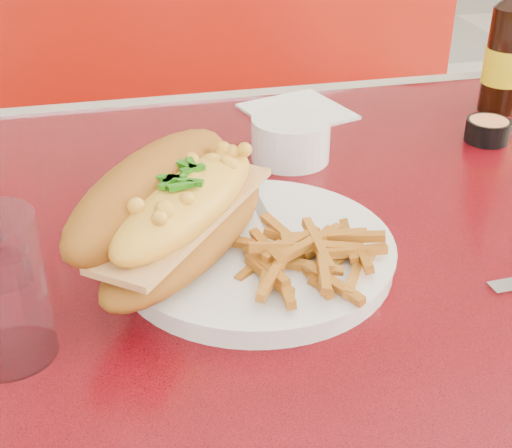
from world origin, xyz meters
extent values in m
cube|color=red|center=(0.00, 0.00, 0.75)|extent=(1.20, 0.80, 0.04)
cube|color=white|center=(0.00, 0.40, 0.75)|extent=(1.22, 0.03, 0.04)
cube|color=#A7160B|center=(0.00, 0.78, 0.23)|extent=(1.20, 0.50, 0.45)
cube|color=#A7160B|center=(0.00, 1.00, 0.68)|extent=(1.20, 0.08, 0.45)
cylinder|color=white|center=(-0.10, -0.03, 0.78)|extent=(0.31, 0.31, 0.02)
cylinder|color=white|center=(-0.10, -0.03, 0.79)|extent=(0.31, 0.31, 0.00)
ellipsoid|color=#A15E1A|center=(-0.16, -0.04, 0.81)|extent=(0.21, 0.24, 0.05)
cube|color=tan|center=(-0.16, -0.04, 0.83)|extent=(0.18, 0.21, 0.01)
ellipsoid|color=yellow|center=(-0.16, -0.04, 0.84)|extent=(0.18, 0.20, 0.05)
ellipsoid|color=#A15E1A|center=(-0.19, -0.02, 0.85)|extent=(0.22, 0.24, 0.09)
cube|color=#B9B9BE|center=(-0.08, 0.00, 0.79)|extent=(0.01, 0.14, 0.00)
cube|color=#B9B9BE|center=(-0.08, 0.08, 0.79)|extent=(0.02, 0.03, 0.00)
cylinder|color=white|center=(-0.01, 0.17, 0.80)|extent=(0.11, 0.11, 0.05)
cylinder|color=black|center=(-0.01, 0.17, 0.82)|extent=(0.10, 0.10, 0.01)
cylinder|color=black|center=(0.24, 0.17, 0.78)|extent=(0.06, 0.06, 0.03)
cylinder|color=#EF8A57|center=(0.24, 0.17, 0.79)|extent=(0.06, 0.06, 0.01)
cylinder|color=black|center=(0.31, 0.26, 0.84)|extent=(0.07, 0.07, 0.14)
cylinder|color=yellow|center=(0.31, 0.26, 0.83)|extent=(0.07, 0.07, 0.05)
cylinder|color=#A9C5D9|center=(-0.31, -0.12, 0.83)|extent=(0.08, 0.08, 0.12)
cube|color=white|center=(0.04, 0.31, 0.77)|extent=(0.16, 0.16, 0.00)
camera|label=1|loc=(-0.22, -0.57, 1.14)|focal=50.00mm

